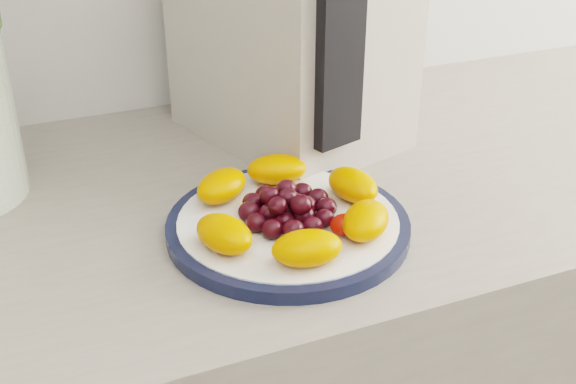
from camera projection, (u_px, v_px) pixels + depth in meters
name	position (u px, v px, depth m)	size (l,w,h in m)	color
plate_rim	(288.00, 226.00, 0.79)	(0.27, 0.27, 0.01)	#121833
plate_face	(288.00, 225.00, 0.79)	(0.24, 0.24, 0.02)	white
appliance_body	(289.00, 4.00, 0.95)	(0.21, 0.29, 0.37)	#B9AFA1
appliance_panel	(340.00, 33.00, 0.81)	(0.06, 0.02, 0.27)	black
fruit_plate	(292.00, 206.00, 0.78)	(0.23, 0.23, 0.04)	#F56F00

